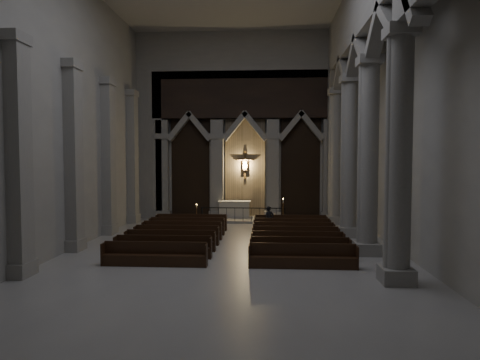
% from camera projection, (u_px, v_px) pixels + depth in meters
% --- Properties ---
extents(room, '(24.00, 24.10, 12.00)m').
position_uv_depth(room, '(230.00, 60.00, 15.95)').
color(room, '#A29F99').
rests_on(room, ground).
extents(sanctuary_wall, '(14.00, 0.77, 12.00)m').
position_uv_depth(sanctuary_wall, '(245.00, 116.00, 27.50)').
color(sanctuary_wall, gray).
rests_on(sanctuary_wall, ground).
extents(right_arcade, '(1.00, 24.00, 12.00)m').
position_uv_depth(right_arcade, '(371.00, 60.00, 16.93)').
color(right_arcade, gray).
rests_on(right_arcade, ground).
extents(left_pilasters, '(0.60, 13.00, 8.03)m').
position_uv_depth(left_pilasters, '(93.00, 159.00, 20.05)').
color(left_pilasters, gray).
rests_on(left_pilasters, ground).
extents(sanctuary_step, '(8.50, 2.60, 0.15)m').
position_uv_depth(sanctuary_step, '(244.00, 219.00, 26.91)').
color(sanctuary_step, gray).
rests_on(sanctuary_step, ground).
extents(altar, '(2.07, 0.83, 1.05)m').
position_uv_depth(altar, '(234.00, 209.00, 27.38)').
color(altar, beige).
rests_on(altar, sanctuary_step).
extents(altar_rail, '(5.07, 0.09, 1.00)m').
position_uv_depth(altar_rail, '(243.00, 213.00, 25.66)').
color(altar_rail, black).
rests_on(altar_rail, ground).
extents(candle_stand_left, '(0.21, 0.21, 1.22)m').
position_uv_depth(candle_stand_left, '(197.00, 219.00, 25.33)').
color(candle_stand_left, '#A36D32').
rests_on(candle_stand_left, ground).
extents(candle_stand_right, '(0.27, 0.27, 1.59)m').
position_uv_depth(candle_stand_right, '(283.00, 218.00, 25.03)').
color(candle_stand_right, '#A36D32').
rests_on(candle_stand_right, ground).
extents(pews, '(9.29, 8.14, 0.87)m').
position_uv_depth(pews, '(235.00, 239.00, 19.36)').
color(pews, black).
rests_on(pews, ground).
extents(worshipper, '(0.59, 0.51, 1.38)m').
position_uv_depth(worshipper, '(269.00, 219.00, 22.79)').
color(worshipper, black).
rests_on(worshipper, ground).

